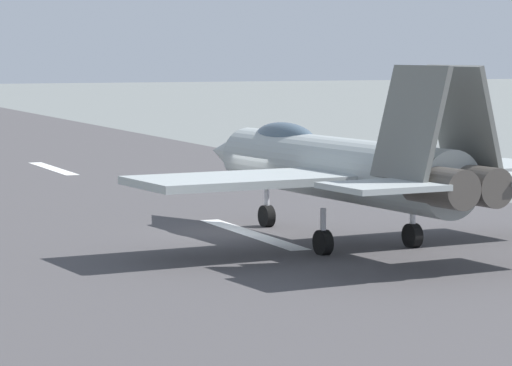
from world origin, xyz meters
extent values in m
plane|color=slate|center=(0.00, 0.00, 0.00)|extent=(400.00, 400.00, 0.00)
cube|color=#444243|center=(0.00, 0.00, 0.01)|extent=(240.00, 26.00, 0.02)
cube|color=white|center=(-0.85, 0.00, 0.02)|extent=(8.00, 0.70, 0.00)
cube|color=white|center=(25.99, 0.00, 0.02)|extent=(8.00, 0.70, 0.00)
cylinder|color=#9CA4A3|center=(-3.92, -1.65, 2.38)|extent=(12.19, 3.14, 1.96)
cone|color=#9CA4A3|center=(3.46, -0.92, 2.38)|extent=(2.93, 1.93, 1.67)
ellipsoid|color=#3F5160|center=(-0.54, -1.32, 3.11)|extent=(3.69, 1.45, 1.10)
cylinder|color=#47423D|center=(-10.13, -1.72, 2.38)|extent=(2.30, 1.31, 1.10)
cylinder|color=#47423D|center=(-10.02, -2.81, 2.38)|extent=(2.30, 1.31, 1.10)
cube|color=#9CA4A3|center=(-5.32, 2.27, 2.28)|extent=(3.99, 6.43, 0.24)
cube|color=#9CA4A3|center=(-4.52, -5.77, 2.28)|extent=(3.99, 6.43, 0.24)
cube|color=#9CA4A3|center=(-10.31, 0.12, 2.48)|extent=(2.67, 3.02, 0.16)
cube|color=#5C5E5B|center=(-9.24, -1.28, 4.08)|extent=(2.68, 1.20, 3.14)
cube|color=#5C5E5B|center=(-9.06, -3.07, 4.08)|extent=(2.68, 1.20, 3.14)
cylinder|color=silver|center=(0.69, -1.19, 0.70)|extent=(0.18, 0.18, 1.40)
cylinder|color=black|center=(0.69, -1.19, 0.38)|extent=(0.79, 0.37, 0.76)
cylinder|color=silver|center=(-5.87, -0.24, 0.70)|extent=(0.18, 0.18, 1.40)
cylinder|color=black|center=(-5.87, -0.24, 0.38)|extent=(0.79, 0.37, 0.76)
cylinder|color=silver|center=(-5.55, -3.42, 0.70)|extent=(0.18, 0.18, 1.40)
cylinder|color=black|center=(-5.55, -3.42, 0.38)|extent=(0.79, 0.37, 0.76)
cone|color=orange|center=(3.88, -12.45, 0.28)|extent=(0.44, 0.44, 0.55)
camera|label=1|loc=(-42.09, 16.86, 6.08)|focal=95.73mm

